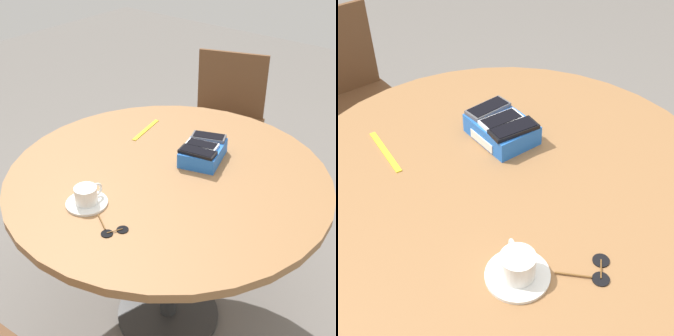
% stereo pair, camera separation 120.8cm
% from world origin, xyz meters
% --- Properties ---
extents(ground_plane, '(8.00, 8.00, 0.00)m').
position_xyz_m(ground_plane, '(0.00, 0.00, 0.00)').
color(ground_plane, slate).
extents(round_table, '(1.14, 1.14, 0.73)m').
position_xyz_m(round_table, '(0.00, 0.00, 0.64)').
color(round_table, '#2D2D2D').
rests_on(round_table, ground_plane).
extents(phone_box, '(0.22, 0.18, 0.06)m').
position_xyz_m(phone_box, '(-0.15, 0.04, 0.76)').
color(phone_box, blue).
rests_on(phone_box, round_table).
extents(phone_gray, '(0.10, 0.14, 0.01)m').
position_xyz_m(phone_gray, '(-0.21, 0.02, 0.80)').
color(phone_gray, '#515156').
rests_on(phone_gray, phone_box).
extents(phone_white, '(0.08, 0.13, 0.01)m').
position_xyz_m(phone_white, '(-0.15, 0.04, 0.80)').
color(phone_white, silver).
rests_on(phone_white, phone_box).
extents(phone_black, '(0.08, 0.14, 0.01)m').
position_xyz_m(phone_black, '(-0.10, 0.06, 0.80)').
color(phone_black, black).
rests_on(phone_black, phone_box).
extents(saucer, '(0.13, 0.13, 0.01)m').
position_xyz_m(saucer, '(0.31, -0.09, 0.74)').
color(saucer, white).
rests_on(saucer, round_table).
extents(coffee_cup, '(0.10, 0.07, 0.06)m').
position_xyz_m(coffee_cup, '(0.30, -0.09, 0.77)').
color(coffee_cup, white).
rests_on(coffee_cup, saucer).
extents(lanyard_strap, '(0.20, 0.06, 0.00)m').
position_xyz_m(lanyard_strap, '(-0.20, -0.28, 0.74)').
color(lanyard_strap, yellow).
rests_on(lanyard_strap, round_table).
extents(sunglasses, '(0.08, 0.12, 0.01)m').
position_xyz_m(sunglasses, '(0.35, 0.07, 0.74)').
color(sunglasses, black).
rests_on(sunglasses, round_table).
extents(chair_far_side, '(0.52, 0.52, 0.82)m').
position_xyz_m(chair_far_side, '(-0.93, -0.34, 0.44)').
color(chair_far_side, brown).
rests_on(chair_far_side, ground_plane).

